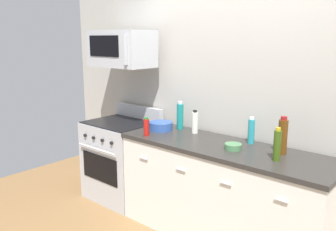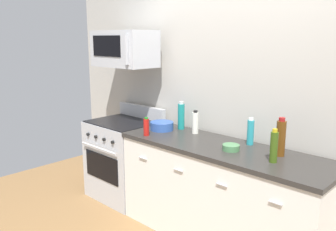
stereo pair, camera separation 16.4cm
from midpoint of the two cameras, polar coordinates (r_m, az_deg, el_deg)
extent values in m
cube|color=#B7B2A8|center=(3.48, 14.11, 3.42)|extent=(5.11, 0.10, 2.70)
cube|color=silver|center=(3.40, 9.76, -12.64)|extent=(1.99, 0.62, 0.88)
cube|color=#2D2B28|center=(3.24, 10.06, -5.24)|extent=(2.02, 0.65, 0.04)
cylinder|color=silver|center=(3.49, -2.72, -6.87)|extent=(0.10, 0.02, 0.02)
cylinder|color=silver|center=(3.18, 3.14, -8.77)|extent=(0.10, 0.02, 0.02)
cylinder|color=silver|center=(2.93, 10.20, -10.92)|extent=(0.10, 0.02, 0.02)
cylinder|color=silver|center=(2.73, 18.59, -13.22)|extent=(0.10, 0.02, 0.02)
cube|color=#B7BABF|center=(4.26, -5.97, -7.08)|extent=(0.76, 0.64, 0.91)
cube|color=black|center=(4.07, -9.48, -8.19)|extent=(0.58, 0.01, 0.30)
cylinder|color=#B7BABF|center=(3.98, -9.95, -5.19)|extent=(0.61, 0.02, 0.02)
cube|color=#B7BABF|center=(4.30, -3.20, 0.56)|extent=(0.76, 0.06, 0.16)
cube|color=black|center=(4.13, -6.12, -1.04)|extent=(0.73, 0.61, 0.01)
cylinder|color=black|center=(4.14, -11.63, -2.99)|extent=(0.04, 0.02, 0.04)
cylinder|color=black|center=(4.02, -10.39, -3.39)|extent=(0.04, 0.02, 0.04)
cylinder|color=black|center=(3.91, -9.07, -3.83)|extent=(0.04, 0.02, 0.04)
cylinder|color=black|center=(3.79, -7.67, -4.29)|extent=(0.04, 0.02, 0.04)
cube|color=#B7BABF|center=(4.05, -5.84, 10.62)|extent=(0.74, 0.40, 0.40)
cube|color=black|center=(3.97, -8.70, 10.97)|extent=(0.48, 0.01, 0.22)
cube|color=#B7BABF|center=(3.69, -5.42, 10.46)|extent=(0.02, 0.04, 0.30)
cylinder|color=teal|center=(3.31, 14.49, -2.67)|extent=(0.06, 0.06, 0.23)
cylinder|color=white|center=(3.28, 14.61, -0.56)|extent=(0.04, 0.04, 0.02)
cylinder|color=#197F7A|center=(3.75, 3.38, -0.18)|extent=(0.07, 0.07, 0.27)
cylinder|color=beige|center=(3.72, 3.41, 2.06)|extent=(0.05, 0.05, 0.03)
cylinder|color=#B21914|center=(3.51, -2.17, -1.90)|extent=(0.06, 0.06, 0.17)
cylinder|color=#19721E|center=(3.49, -2.18, -0.43)|extent=(0.04, 0.04, 0.02)
cylinder|color=#385114|center=(2.89, 18.20, -4.87)|extent=(0.06, 0.06, 0.24)
cylinder|color=#B29919|center=(2.86, 18.38, -2.30)|extent=(0.04, 0.04, 0.02)
cylinder|color=silver|center=(3.60, 5.70, -1.20)|extent=(0.06, 0.06, 0.22)
cylinder|color=black|center=(3.58, 5.74, 0.64)|extent=(0.04, 0.04, 0.02)
cylinder|color=#59330F|center=(3.06, 19.12, -3.53)|extent=(0.08, 0.08, 0.29)
cylinder|color=maroon|center=(3.03, 19.33, -0.60)|extent=(0.05, 0.05, 0.03)
cylinder|color=#477A4C|center=(3.13, 11.56, -5.06)|extent=(0.15, 0.15, 0.05)
torus|color=#477A4C|center=(3.12, 11.58, -4.69)|extent=(0.15, 0.15, 0.01)
cylinder|color=#477A4C|center=(3.14, 11.54, -5.43)|extent=(0.08, 0.08, 0.01)
cylinder|color=#2D519E|center=(3.73, 0.25, -1.69)|extent=(0.24, 0.24, 0.09)
torus|color=#2D519E|center=(3.72, 0.26, -1.14)|extent=(0.24, 0.24, 0.01)
cylinder|color=#2D519E|center=(3.74, 0.25, -2.23)|extent=(0.13, 0.13, 0.01)
camera|label=1|loc=(0.08, -88.66, 0.29)|focal=37.96mm
camera|label=2|loc=(0.08, 91.34, -0.29)|focal=37.96mm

